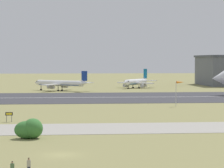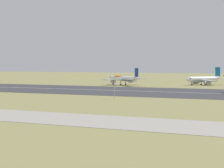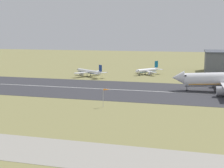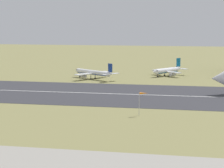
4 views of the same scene
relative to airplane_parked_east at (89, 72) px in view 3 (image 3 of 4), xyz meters
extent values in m
plane|color=olive|center=(0.96, -88.81, -2.90)|extent=(712.96, 712.96, 0.00)
cube|color=#333338|center=(0.96, -37.81, -2.87)|extent=(472.96, 48.78, 0.06)
cube|color=silver|center=(0.96, -37.81, -2.83)|extent=(425.66, 0.70, 0.01)
cone|color=white|center=(53.79, -32.15, 3.01)|extent=(6.03, 6.32, 6.46)
cube|color=black|center=(56.84, -32.07, 4.24)|extent=(1.26, 5.27, 0.50)
cube|color=white|center=(74.29, -18.82, 1.92)|extent=(6.57, 19.58, 0.73)
cylinder|color=#A8A8B2|center=(73.12, -20.41, -0.24)|extent=(8.31, 4.03, 4.25)
cylinder|color=black|center=(57.76, -32.05, -1.49)|extent=(0.24, 0.24, 2.81)
cylinder|color=black|center=(57.76, -32.05, -2.68)|extent=(0.84, 0.84, 0.44)
cylinder|color=white|center=(-0.23, 0.16, 0.10)|extent=(18.27, 13.60, 2.20)
cone|color=white|center=(-9.56, 6.62, 0.10)|extent=(2.88, 2.94, 2.20)
cone|color=white|center=(9.36, -6.48, 0.50)|extent=(3.30, 3.14, 1.98)
cube|color=black|center=(-8.66, 6.00, 0.54)|extent=(1.97, 2.17, 0.44)
cube|color=navy|center=(-0.23, 0.16, -0.51)|extent=(16.51, 12.33, 0.20)
cube|color=white|center=(2.42, 4.72, -0.29)|extent=(7.24, 8.57, 0.40)
cylinder|color=#A8A8B2|center=(1.54, 4.52, -1.22)|extent=(3.13, 2.75, 1.37)
cube|color=white|center=(-3.57, -3.93, -0.29)|extent=(7.24, 8.57, 0.40)
cylinder|color=#A8A8B2|center=(-3.69, -3.03, -1.22)|extent=(3.13, 2.75, 1.37)
cube|color=navy|center=(9.04, -6.26, 3.07)|extent=(2.13, 1.59, 3.75)
cube|color=white|center=(10.95, -4.19, 0.43)|extent=(3.64, 3.97, 0.24)
cube|color=white|center=(7.78, -8.78, 0.43)|extent=(3.64, 3.97, 0.24)
cylinder|color=black|center=(-7.76, 5.37, -1.95)|extent=(0.24, 0.24, 1.89)
cylinder|color=black|center=(-7.76, 5.37, -2.68)|extent=(0.84, 0.84, 0.44)
cylinder|color=black|center=(0.59, 1.20, -1.95)|extent=(0.24, 0.24, 1.89)
cylinder|color=black|center=(0.59, 1.20, -2.68)|extent=(0.84, 0.84, 0.44)
cylinder|color=black|center=(-0.92, -0.97, -1.95)|extent=(0.24, 0.24, 1.89)
cylinder|color=black|center=(-0.92, -0.97, -2.68)|extent=(0.84, 0.84, 0.44)
cylinder|color=white|center=(31.84, 17.47, -0.25)|extent=(11.06, 13.30, 2.49)
cone|color=white|center=(26.61, 10.69, -0.25)|extent=(3.34, 3.30, 2.49)
cone|color=white|center=(37.30, 24.54, 0.19)|extent=(3.60, 3.74, 2.24)
cube|color=black|center=(27.36, 11.67, 0.24)|extent=(2.35, 2.16, 0.44)
cube|color=#146B9E|center=(31.84, 17.47, -0.94)|extent=(10.06, 12.05, 0.20)
cube|color=white|center=(27.82, 20.19, -0.69)|extent=(7.18, 6.31, 0.40)
cylinder|color=#A8A8B2|center=(27.98, 19.46, -1.71)|extent=(3.20, 3.51, 1.54)
cube|color=white|center=(35.49, 14.27, -0.69)|extent=(7.18, 6.31, 0.40)
cylinder|color=#A8A8B2|center=(34.74, 14.24, -1.71)|extent=(3.20, 3.51, 1.54)
cube|color=#146B9E|center=(37.02, 24.19, 3.11)|extent=(1.88, 2.32, 4.23)
cube|color=white|center=(34.78, 26.43, 0.12)|extent=(4.47, 4.21, 0.24)
cube|color=white|center=(39.76, 22.58, 0.12)|extent=(4.47, 4.21, 0.24)
cylinder|color=black|center=(28.03, 12.53, -2.20)|extent=(0.24, 0.24, 1.40)
cylinder|color=black|center=(28.03, 12.53, -2.68)|extent=(0.84, 0.84, 0.44)
cylinder|color=black|center=(30.78, 18.54, -2.20)|extent=(0.24, 0.24, 1.40)
cylinder|color=black|center=(30.78, 18.54, -2.68)|extent=(0.84, 0.84, 0.44)
cylinder|color=black|center=(33.15, 16.72, -2.20)|extent=(0.24, 0.24, 1.40)
cylinder|color=black|center=(33.15, 16.72, -2.68)|extent=(0.84, 0.84, 0.44)
cylinder|color=#B7B7BC|center=(30.22, -71.96, 0.35)|extent=(0.14, 0.14, 6.50)
cone|color=orange|center=(31.47, -71.47, 3.36)|extent=(2.44, 1.42, 0.60)
camera|label=1|loc=(1.42, -206.54, 9.09)|focal=85.00mm
camera|label=2|loc=(81.73, -178.96, 6.64)|focal=70.00mm
camera|label=3|loc=(60.84, -174.47, 22.93)|focal=50.00mm
camera|label=4|loc=(45.44, -190.41, 23.33)|focal=70.00mm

